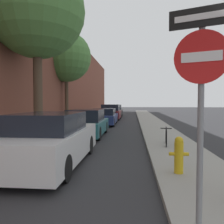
# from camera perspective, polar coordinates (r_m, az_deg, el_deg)

# --- Properties ---
(ground_plane) EXTENTS (120.00, 120.00, 0.00)m
(ground_plane) POSITION_cam_1_polar(r_m,az_deg,el_deg) (16.20, 0.32, -3.63)
(ground_plane) COLOR #28282B
(sidewalk_left) EXTENTS (2.00, 52.00, 0.12)m
(sidewalk_left) POSITION_cam_1_polar(r_m,az_deg,el_deg) (16.69, -9.66, -3.28)
(sidewalk_left) COLOR gray
(sidewalk_left) RESTS_ON ground
(sidewalk_right) EXTENTS (2.00, 52.00, 0.12)m
(sidewalk_right) POSITION_cam_1_polar(r_m,az_deg,el_deg) (16.21, 10.61, -3.46)
(sidewalk_right) COLOR gray
(sidewalk_right) RESTS_ON ground
(building_facade_left) EXTENTS (0.70, 52.00, 7.73)m
(building_facade_left) POSITION_cam_1_polar(r_m,az_deg,el_deg) (17.14, -14.19, 9.57)
(building_facade_left) COLOR brown
(building_facade_left) RESTS_ON ground
(parked_car_white) EXTENTS (1.77, 4.41, 1.44)m
(parked_car_white) POSITION_cam_1_polar(r_m,az_deg,el_deg) (6.60, -14.98, -6.77)
(parked_car_white) COLOR black
(parked_car_white) RESTS_ON ground
(parked_car_teal) EXTENTS (1.78, 4.18, 1.36)m
(parked_car_teal) POSITION_cam_1_polar(r_m,az_deg,el_deg) (11.69, -6.35, -2.88)
(parked_car_teal) COLOR black
(parked_car_teal) RESTS_ON ground
(parked_car_navy) EXTENTS (1.82, 4.37, 1.25)m
(parked_car_navy) POSITION_cam_1_polar(r_m,az_deg,el_deg) (17.51, -1.97, -1.21)
(parked_car_navy) COLOR black
(parked_car_navy) RESTS_ON ground
(parked_car_maroon) EXTENTS (1.86, 3.92, 1.49)m
(parked_car_maroon) POSITION_cam_1_polar(r_m,az_deg,el_deg) (22.44, -0.31, -0.12)
(parked_car_maroon) COLOR black
(parked_car_maroon) RESTS_ON ground
(parked_car_black) EXTENTS (1.83, 4.10, 1.41)m
(parked_car_black) POSITION_cam_1_polar(r_m,az_deg,el_deg) (27.18, 0.60, 0.28)
(parked_car_black) COLOR black
(parked_car_black) RESTS_ON ground
(street_tree_near) EXTENTS (4.00, 4.00, 7.44)m
(street_tree_near) POSITION_cam_1_polar(r_m,az_deg,el_deg) (10.81, -18.23, 22.93)
(street_tree_near) COLOR #4C3A2B
(street_tree_near) RESTS_ON sidewalk_left
(street_tree_far) EXTENTS (3.67, 3.67, 6.77)m
(street_tree_far) POSITION_cam_1_polar(r_m,az_deg,el_deg) (17.62, -11.35, 13.26)
(street_tree_far) COLOR #4C3A2B
(street_tree_far) RESTS_ON sidewalk_left
(fire_hydrant) EXTENTS (0.44, 0.20, 0.84)m
(fire_hydrant) POSITION_cam_1_polar(r_m,az_deg,el_deg) (5.49, 16.31, -10.09)
(fire_hydrant) COLOR gold
(fire_hydrant) RESTS_ON sidewalk_right
(traffic_sign_post) EXTENTS (0.68, 0.27, 2.67)m
(traffic_sign_post) POSITION_cam_1_polar(r_m,az_deg,el_deg) (2.78, 21.29, 5.49)
(traffic_sign_post) COLOR gray
(traffic_sign_post) RESTS_ON sidewalk_right
(bicycle) EXTENTS (0.44, 1.55, 0.64)m
(bicycle) POSITION_cam_1_polar(r_m,az_deg,el_deg) (8.98, 13.35, -5.82)
(bicycle) COLOR black
(bicycle) RESTS_ON sidewalk_right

